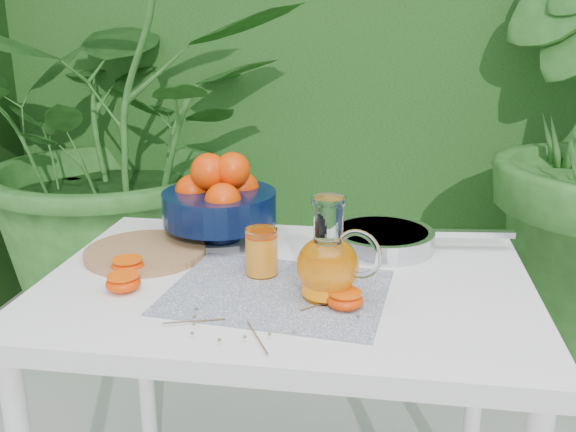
# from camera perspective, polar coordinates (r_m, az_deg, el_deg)

# --- Properties ---
(hedge_backdrop) EXTENTS (8.00, 1.65, 2.50)m
(hedge_backdrop) POSITION_cam_1_polar(r_m,az_deg,el_deg) (3.24, 8.35, 15.92)
(hedge_backdrop) COLOR #1C4413
(hedge_backdrop) RESTS_ON ground
(potted_plant_left) EXTENTS (1.81, 1.81, 1.63)m
(potted_plant_left) POSITION_cam_1_polar(r_m,az_deg,el_deg) (2.69, -14.40, 7.15)
(potted_plant_left) COLOR #27571E
(potted_plant_left) RESTS_ON ground
(white_table) EXTENTS (1.00, 0.70, 0.75)m
(white_table) POSITION_cam_1_polar(r_m,az_deg,el_deg) (1.37, -0.13, -8.73)
(white_table) COLOR white
(white_table) RESTS_ON ground
(placemat) EXTENTS (0.45, 0.37, 0.00)m
(placemat) POSITION_cam_1_polar(r_m,az_deg,el_deg) (1.27, -0.95, -6.74)
(placemat) COLOR #0D1D48
(placemat) RESTS_ON white_table
(cutting_board) EXTENTS (0.35, 0.35, 0.02)m
(cutting_board) POSITION_cam_1_polar(r_m,az_deg,el_deg) (1.49, -12.56, -3.17)
(cutting_board) COLOR #9B7246
(cutting_board) RESTS_ON white_table
(fruit_bowl) EXTENTS (0.36, 0.36, 0.22)m
(fruit_bowl) POSITION_cam_1_polar(r_m,az_deg,el_deg) (1.54, -6.13, 1.45)
(fruit_bowl) COLOR black
(fruit_bowl) RESTS_ON white_table
(juice_pitcher) EXTENTS (0.18, 0.16, 0.20)m
(juice_pitcher) POSITION_cam_1_polar(r_m,az_deg,el_deg) (1.22, 3.65, -4.20)
(juice_pitcher) COLOR white
(juice_pitcher) RESTS_ON white_table
(juice_tumbler) EXTENTS (0.08, 0.08, 0.10)m
(juice_tumbler) POSITION_cam_1_polar(r_m,az_deg,el_deg) (1.33, -2.36, -3.28)
(juice_tumbler) COLOR white
(juice_tumbler) RESTS_ON white_table
(saute_pan) EXTENTS (0.44, 0.27, 0.05)m
(saute_pan) POSITION_cam_1_polar(r_m,az_deg,el_deg) (1.51, 8.45, -1.96)
(saute_pan) COLOR silver
(saute_pan) RESTS_ON white_table
(orange_halves) EXTENTS (0.54, 0.17, 0.03)m
(orange_halves) POSITION_cam_1_polar(r_m,az_deg,el_deg) (1.29, -8.35, -5.83)
(orange_halves) COLOR #F33602
(orange_halves) RESTS_ON white_table
(thyme_sprigs) EXTENTS (0.34, 0.27, 0.01)m
(thyme_sprigs) POSITION_cam_1_polar(r_m,az_deg,el_deg) (1.16, -2.01, -9.02)
(thyme_sprigs) COLOR brown
(thyme_sprigs) RESTS_ON white_table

